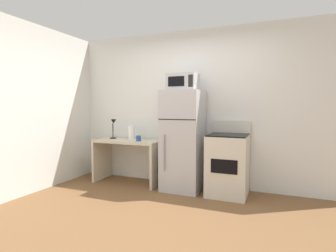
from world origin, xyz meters
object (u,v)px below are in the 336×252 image
microwave (183,82)px  oven_range (228,164)px  coffee_mug (139,138)px  desk_lamp (113,125)px  paper_towel_roll (132,133)px  refrigerator (183,140)px  desk (129,153)px

microwave → oven_range: 1.44m
coffee_mug → oven_range: size_ratio=0.09×
oven_range → microwave: bearing=-178.2°
desk_lamp → microwave: bearing=-4.2°
desk_lamp → microwave: 1.55m
coffee_mug → oven_range: (1.49, 0.06, -0.33)m
paper_towel_roll → refrigerator: 1.01m
desk → refrigerator: (1.02, -0.02, 0.27)m
refrigerator → oven_range: 0.78m
desk_lamp → coffee_mug: 0.64m
coffee_mug → microwave: microwave is taller
desk → paper_towel_roll: bearing=77.0°
coffee_mug → microwave: bearing=2.4°
oven_range → coffee_mug: bearing=-177.9°
microwave → oven_range: microwave is taller
desk → coffee_mug: size_ratio=12.33×
coffee_mug → oven_range: oven_range is taller
desk_lamp → refrigerator: refrigerator is taller
paper_towel_roll → microwave: 1.32m
desk_lamp → paper_towel_roll: size_ratio=1.47×
refrigerator → microwave: (0.00, -0.02, 0.92)m
paper_towel_roll → coffee_mug: paper_towel_roll is taller
paper_towel_roll → microwave: size_ratio=0.52×
desk → desk_lamp: 0.59m
coffee_mug → refrigerator: (0.78, 0.05, -0.01)m
refrigerator → desk: bearing=178.9°
refrigerator → microwave: bearing=-89.7°
refrigerator → paper_towel_roll: bearing=174.3°
desk → desk_lamp: size_ratio=3.32×
desk_lamp → coffee_mug: (0.59, -0.13, -0.19)m
coffee_mug → paper_towel_roll: bearing=145.3°
paper_towel_roll → refrigerator: refrigerator is taller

